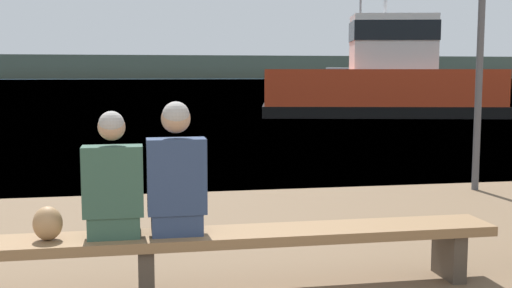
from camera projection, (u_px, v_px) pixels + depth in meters
The scene contains 9 objects.
water_surface at pixel (136, 81), 126.40m from camera, with size 240.00×240.00×0.00m, color #426B8E.
far_shoreline at pixel (136, 67), 181.51m from camera, with size 600.00×12.00×6.47m, color #424738.
bench_main at pixel (146, 247), 4.95m from camera, with size 5.66×0.48×0.48m.
person_left at pixel (113, 184), 4.85m from camera, with size 0.45×0.41×0.97m.
person_right at pixel (176, 177), 4.93m from camera, with size 0.45×0.42×1.03m.
shopping_bag at pixel (48, 223), 4.79m from camera, with size 0.22×0.19×0.26m.
tugboat_red at pixel (383, 84), 25.39m from camera, with size 9.79×5.20×6.18m.
moored_sailboat at pixel (366, 93), 37.08m from camera, with size 9.97×4.23×8.12m.
deck_lamp_post at pixel (480, 59), 9.31m from camera, with size 0.24×0.24×3.08m.
Camera 1 is at (-0.06, -2.43, 1.74)m, focal length 45.00 mm.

